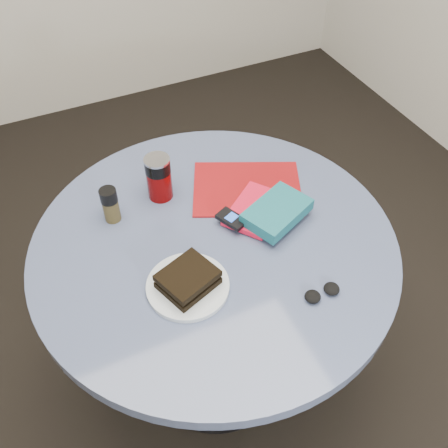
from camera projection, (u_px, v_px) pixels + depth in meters
name	position (u px, v px, depth m)	size (l,w,h in m)	color
ground	(217.00, 370.00, 1.90)	(4.00, 4.00, 0.00)	black
table	(215.00, 277.00, 1.48)	(1.00, 1.00, 0.75)	black
plate	(188.00, 286.00, 1.24)	(0.21, 0.21, 0.01)	silver
sandwich	(188.00, 279.00, 1.22)	(0.16, 0.15, 0.05)	black
soda_can	(159.00, 178.00, 1.43)	(0.10, 0.10, 0.14)	#610504
pepper_grinder	(110.00, 205.00, 1.37)	(0.05, 0.05, 0.11)	#3F361B
magazine	(247.00, 188.00, 1.50)	(0.32, 0.24, 0.01)	maroon
red_book	(256.00, 209.00, 1.42)	(0.19, 0.13, 0.02)	red
novel	(277.00, 212.00, 1.38)	(0.18, 0.12, 0.04)	#13525C
mp3_player	(232.00, 219.00, 1.37)	(0.08, 0.09, 0.02)	black
headphones	(322.00, 293.00, 1.22)	(0.10, 0.04, 0.02)	black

